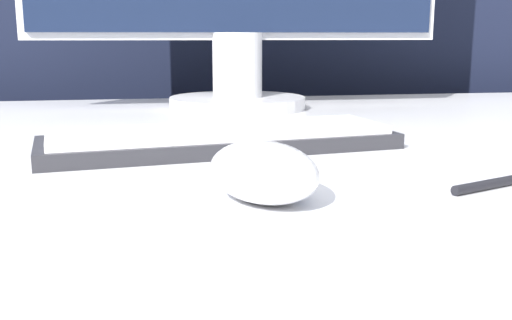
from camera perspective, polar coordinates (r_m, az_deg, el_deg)
name	(u,v)px	position (r m, az deg, el deg)	size (l,w,h in m)	color
partition_panel	(159,143)	(1.33, -9.26, 1.60)	(5.00, 0.03, 1.29)	black
computer_mouse_near	(263,171)	(0.44, 0.69, -1.10)	(0.10, 0.12, 0.04)	white
keyboard	(221,139)	(0.64, -3.36, 2.03)	(0.39, 0.17, 0.02)	#28282D
pen	(512,180)	(0.53, 23.18, -1.77)	(0.13, 0.06, 0.01)	black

